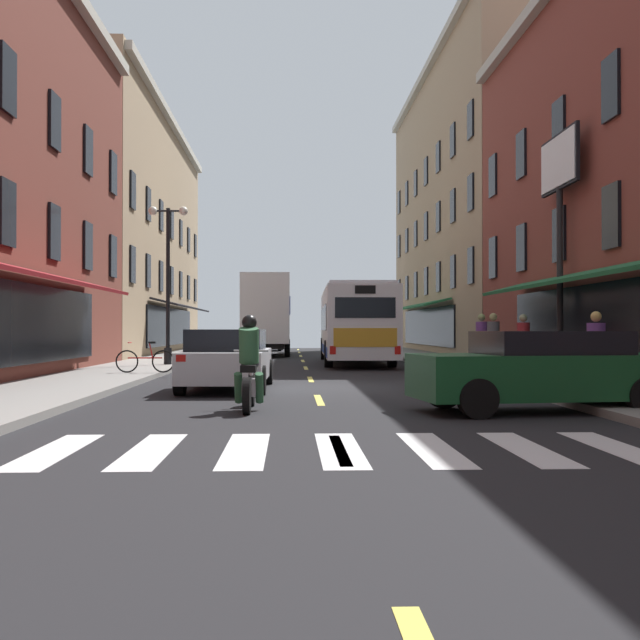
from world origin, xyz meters
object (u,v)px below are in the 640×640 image
sedan_far (542,370)px  pedestrian_far (493,342)px  box_truck (266,316)px  pedestrian_rear (596,351)px  sedan_mid (228,359)px  billboard_sign (560,190)px  bicycle_near (145,360)px  pedestrian_mid (523,343)px  sedan_near (267,340)px  pedestrian_near (482,340)px  transit_bus (355,324)px  street_lamp_twin (168,277)px  motorcycle_rider (249,370)px

sedan_far → pedestrian_far: pedestrian_far is taller
box_truck → pedestrian_rear: 27.42m
sedan_mid → pedestrian_far: 8.61m
pedestrian_far → pedestrian_rear: pedestrian_far is taller
billboard_sign → bicycle_near: 12.86m
sedan_far → pedestrian_far: (1.65, 9.65, 0.32)m
billboard_sign → pedestrian_mid: billboard_sign is taller
billboard_sign → sedan_far: (-3.33, -8.77, -4.63)m
pedestrian_rear → sedan_near: bearing=-137.3°
pedestrian_near → pedestrian_rear: pedestrian_near is taller
bicycle_near → pedestrian_near: pedestrian_near is taller
transit_bus → sedan_mid: (-4.13, -14.12, -0.92)m
billboard_sign → sedan_far: size_ratio=1.53×
box_truck → pedestrian_far: bearing=-69.3°
bicycle_near → street_lamp_twin: 6.15m
billboard_sign → box_truck: 21.99m
billboard_sign → box_truck: size_ratio=0.87×
sedan_near → box_truck: bearing=-88.7°
billboard_sign → pedestrian_near: (-1.66, 2.38, -4.27)m
sedan_near → bicycle_near: size_ratio=2.52×
pedestrian_near → street_lamp_twin: bearing=-10.9°
pedestrian_near → pedestrian_rear: 8.90m
sedan_mid → bicycle_near: 5.51m
transit_bus → pedestrian_rear: 17.49m
motorcycle_rider → pedestrian_rear: 7.06m
sedan_mid → pedestrian_mid: bearing=23.7°
bicycle_near → pedestrian_far: 10.20m
pedestrian_near → pedestrian_far: size_ratio=1.01×
bicycle_near → street_lamp_twin: (-0.18, 5.48, 2.79)m
box_truck → sedan_near: size_ratio=1.81×
sedan_near → pedestrian_near: pedestrian_near is taller
pedestrian_near → pedestrian_far: 1.50m
motorcycle_rider → pedestrian_near: size_ratio=1.18×
sedan_far → pedestrian_mid: bearing=75.4°
billboard_sign → pedestrian_rear: billboard_sign is taller
sedan_far → pedestrian_rear: pedestrian_rear is taller
sedan_near → bicycle_near: 28.93m
motorcycle_rider → bicycle_near: (-3.51, 9.57, -0.21)m
billboard_sign → transit_bus: size_ratio=0.57×
box_truck → pedestrian_far: size_ratio=4.49×
transit_bus → pedestrian_rear: transit_bus is taller
pedestrian_far → pedestrian_rear: size_ratio=1.07×
motorcycle_rider → pedestrian_rear: (6.82, 1.80, 0.26)m
box_truck → pedestrian_rear: (7.35, -26.39, -1.15)m
sedan_far → billboard_sign: bearing=69.2°
transit_bus → pedestrian_near: size_ratio=6.85×
bicycle_near → sedan_mid: bearing=-59.8°
box_truck → sedan_far: (5.53, -28.63, -1.41)m
motorcycle_rider → pedestrian_far: 11.37m
billboard_sign → pedestrian_mid: 4.45m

